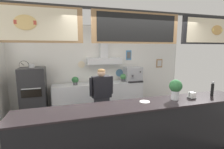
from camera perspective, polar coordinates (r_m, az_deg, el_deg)
name	(u,v)px	position (r m, az deg, el deg)	size (l,w,h in m)	color
ground_plane	(131,147)	(3.73, 6.61, -23.57)	(6.85, 6.85, 0.00)	#3F3A38
back_wall_assembly	(103,65)	(5.35, -3.00, 3.22)	(5.71, 2.79, 2.72)	#9E9E99
service_counter	(141,132)	(3.15, 9.83, -19.04)	(4.18, 0.63, 1.06)	black
back_prep_counter	(99,97)	(5.32, -4.49, -7.90)	(2.81, 0.55, 0.92)	silver
pizza_oven	(34,95)	(5.03, -25.35, -6.28)	(0.65, 0.66, 1.59)	#232326
shop_worker	(102,98)	(4.07, -3.60, -7.97)	(0.60, 0.29, 1.52)	#232328
espresso_machine	(133,74)	(5.49, 7.28, 0.09)	(0.54, 0.45, 0.48)	#A3A5AD
potted_basil	(93,80)	(5.13, -6.66, -2.00)	(0.15, 0.15, 0.19)	beige
potted_rosemary	(75,80)	(5.03, -12.57, -1.98)	(0.20, 0.20, 0.25)	#4C4C51
potted_oregano	(123,77)	(5.44, 3.93, -0.95)	(0.21, 0.21, 0.25)	#4C4C51
basil_vase	(175,88)	(3.28, 21.05, -4.47)	(0.23, 0.23, 0.38)	silver
pepper_grinder	(212,89)	(3.90, 31.31, -4.19)	(0.06, 0.06, 0.29)	black
napkin_holder	(192,95)	(3.53, 25.81, -6.50)	(0.13, 0.13, 0.13)	#262628
condiment_plate	(145,102)	(3.03, 11.22, -9.20)	(0.18, 0.18, 0.01)	white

